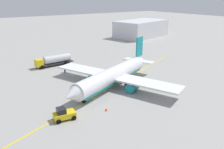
# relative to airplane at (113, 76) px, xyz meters

# --- Properties ---
(ground_plane) EXTENTS (400.00, 400.00, 0.00)m
(ground_plane) POSITION_rel_airplane_xyz_m (0.47, 0.19, -2.60)
(ground_plane) COLOR #9E9B96
(airplane) EXTENTS (29.98, 30.92, 9.56)m
(airplane) POSITION_rel_airplane_xyz_m (0.00, 0.00, 0.00)
(airplane) COLOR white
(airplane) RESTS_ON ground
(fuel_tanker) EXTENTS (11.47, 3.31, 3.15)m
(fuel_tanker) POSITION_rel_airplane_xyz_m (5.03, -23.56, -0.87)
(fuel_tanker) COLOR #2D2D33
(fuel_tanker) RESTS_ON ground
(pushback_tug) EXTENTS (3.82, 2.70, 2.20)m
(pushback_tug) POSITION_rel_airplane_xyz_m (15.50, 7.68, -1.59)
(pushback_tug) COLOR yellow
(pushback_tug) RESTS_ON ground
(refueling_worker) EXTENTS (0.49, 0.60, 1.71)m
(refueling_worker) POSITION_rel_airplane_xyz_m (5.03, -15.80, -1.78)
(refueling_worker) COLOR navy
(refueling_worker) RESTS_ON ground
(safety_cone_nose) EXTENTS (0.51, 0.51, 0.56)m
(safety_cone_nose) POSITION_rel_airplane_xyz_m (7.92, 9.13, -2.32)
(safety_cone_nose) COLOR #F2590F
(safety_cone_nose) RESTS_ON ground
(distant_hangar) EXTENTS (30.01, 21.08, 8.05)m
(distant_hangar) POSITION_rel_airplane_xyz_m (-50.85, -48.04, 1.42)
(distant_hangar) COLOR silver
(distant_hangar) RESTS_ON ground
(taxi_line_marking) EXTENTS (63.79, 25.97, 0.01)m
(taxi_line_marking) POSITION_rel_airplane_xyz_m (0.47, 0.19, -2.60)
(taxi_line_marking) COLOR yellow
(taxi_line_marking) RESTS_ON ground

